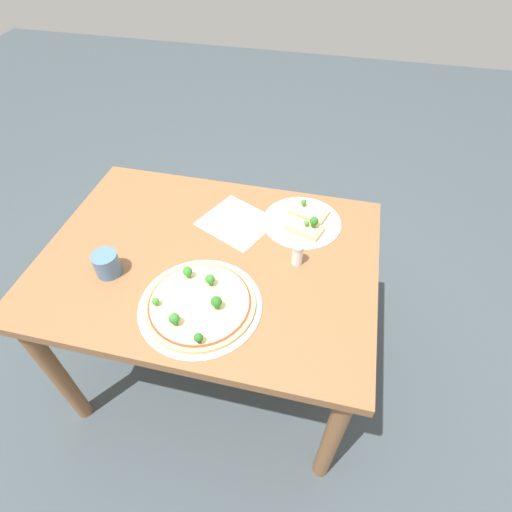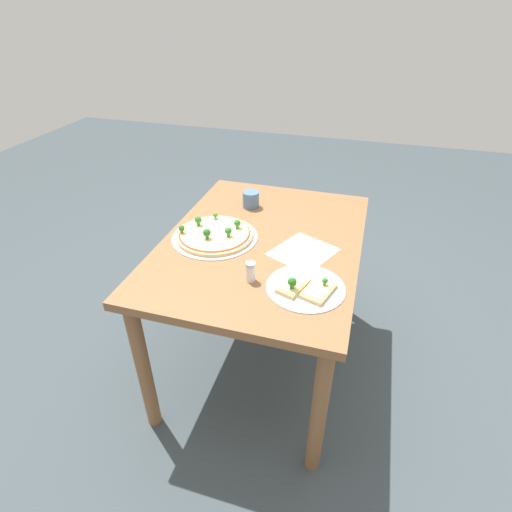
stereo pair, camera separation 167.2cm
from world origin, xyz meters
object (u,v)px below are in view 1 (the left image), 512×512
(pizza_tray_slice, at_px, (305,220))
(drinking_cup, at_px, (107,264))
(condiment_shaker, at_px, (297,254))
(dining_table, at_px, (211,275))
(pizza_tray_whole, at_px, (200,304))

(pizza_tray_slice, distance_m, drinking_cup, 0.71)
(condiment_shaker, bearing_deg, pizza_tray_slice, -89.39)
(pizza_tray_slice, relative_size, drinking_cup, 3.54)
(condiment_shaker, bearing_deg, dining_table, 7.02)
(pizza_tray_slice, bearing_deg, dining_table, 39.54)
(pizza_tray_slice, bearing_deg, pizza_tray_whole, 60.52)
(dining_table, distance_m, condiment_shaker, 0.33)
(pizza_tray_whole, bearing_deg, drinking_cup, -10.98)
(pizza_tray_whole, bearing_deg, pizza_tray_slice, -119.48)
(drinking_cup, bearing_deg, pizza_tray_slice, -146.63)
(dining_table, xyz_separation_m, condiment_shaker, (-0.30, -0.04, 0.14))
(dining_table, bearing_deg, pizza_tray_slice, -140.46)
(pizza_tray_slice, distance_m, condiment_shaker, 0.21)
(dining_table, relative_size, pizza_tray_slice, 3.92)
(dining_table, distance_m, drinking_cup, 0.36)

